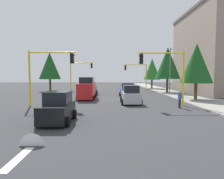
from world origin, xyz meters
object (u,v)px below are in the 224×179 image
(pedestrian_crossing, at_px, (180,98))
(traffic_signal_near_right, at_px, (48,67))
(traffic_signal_far_right, at_px, (80,70))
(traffic_signal_near_left, at_px, (165,67))
(car_silver, at_px, (131,95))
(tree_opposite_side, at_px, (50,66))
(tree_roadside_far, at_px, (152,69))
(street_lamp_curbside, at_px, (171,66))
(traffic_signal_far_left, at_px, (137,72))
(delivery_van_red, at_px, (87,89))
(tree_roadside_mid, at_px, (168,63))
(car_black, at_px, (58,108))
(tree_roadside_near, at_px, (196,63))
(car_blue, at_px, (127,91))

(pedestrian_crossing, bearing_deg, traffic_signal_near_right, -96.04)
(traffic_signal_far_right, distance_m, traffic_signal_near_left, 22.99)
(car_silver, xyz_separation_m, pedestrian_crossing, (2.92, 4.21, 0.01))
(tree_opposite_side, xyz_separation_m, tree_roadside_far, (-6.00, 20.50, -0.42))
(traffic_signal_far_right, distance_m, street_lamp_curbside, 18.16)
(traffic_signal_near_right, height_order, street_lamp_curbside, street_lamp_curbside)
(traffic_signal_near_right, bearing_deg, traffic_signal_far_left, 150.58)
(delivery_van_red, bearing_deg, traffic_signal_near_right, -27.60)
(tree_opposite_side, distance_m, tree_roadside_mid, 21.38)
(car_black, height_order, pedestrian_crossing, car_black)
(tree_roadside_mid, bearing_deg, car_black, -32.19)
(traffic_signal_near_left, relative_size, car_silver, 1.44)
(traffic_signal_near_right, distance_m, pedestrian_crossing, 12.79)
(tree_roadside_near, bearing_deg, car_black, -51.66)
(traffic_signal_far_right, relative_size, street_lamp_curbside, 0.80)
(traffic_signal_far_right, height_order, tree_opposite_side, tree_opposite_side)
(traffic_signal_far_left, bearing_deg, traffic_signal_far_right, -90.00)
(tree_opposite_side, relative_size, car_blue, 1.75)
(tree_opposite_side, xyz_separation_m, car_silver, (16.40, 13.53, -3.89))
(car_silver, xyz_separation_m, car_blue, (-6.11, 0.14, 0.00))
(traffic_signal_near_left, height_order, car_black, traffic_signal_near_left)
(tree_opposite_side, bearing_deg, delivery_van_red, 34.33)
(traffic_signal_far_right, distance_m, tree_roadside_mid, 16.83)
(street_lamp_curbside, xyz_separation_m, tree_roadside_far, (-14.39, 0.30, 0.02))
(car_black, bearing_deg, car_blue, 158.44)
(car_black, bearing_deg, traffic_signal_near_right, -158.64)
(car_black, bearing_deg, tree_opposite_side, -162.11)
(traffic_signal_far_right, bearing_deg, tree_opposite_side, -69.36)
(traffic_signal_near_left, height_order, car_silver, traffic_signal_near_left)
(traffic_signal_far_left, height_order, street_lamp_curbside, street_lamp_curbside)
(tree_opposite_side, xyz_separation_m, car_black, (24.70, 7.97, -3.89))
(traffic_signal_far_right, height_order, car_black, traffic_signal_far_right)
(street_lamp_curbside, relative_size, delivery_van_red, 1.46)
(traffic_signal_far_left, height_order, car_black, traffic_signal_far_left)
(tree_roadside_mid, height_order, pedestrian_crossing, tree_roadside_mid)
(traffic_signal_far_right, bearing_deg, car_silver, 24.07)
(car_blue, bearing_deg, tree_roadside_mid, 130.60)
(traffic_signal_far_left, relative_size, tree_roadside_far, 0.79)
(traffic_signal_far_right, bearing_deg, tree_roadside_near, 45.34)
(tree_roadside_far, distance_m, car_black, 33.34)
(tree_opposite_side, bearing_deg, car_blue, 53.04)
(car_silver, bearing_deg, tree_opposite_side, -140.48)
(tree_roadside_near, xyz_separation_m, tree_roadside_far, (-20.00, -1.00, -0.05))
(traffic_signal_near_left, xyz_separation_m, pedestrian_crossing, (1.31, 1.09, -2.87))
(car_black, bearing_deg, car_silver, 146.22)
(car_black, bearing_deg, traffic_signal_far_left, 162.03)
(tree_roadside_mid, height_order, delivery_van_red, tree_roadside_mid)
(tree_roadside_near, xyz_separation_m, tree_roadside_mid, (-10.00, -0.50, 0.64))
(pedestrian_crossing, bearing_deg, car_silver, -124.71)
(traffic_signal_near_right, bearing_deg, car_silver, 101.10)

